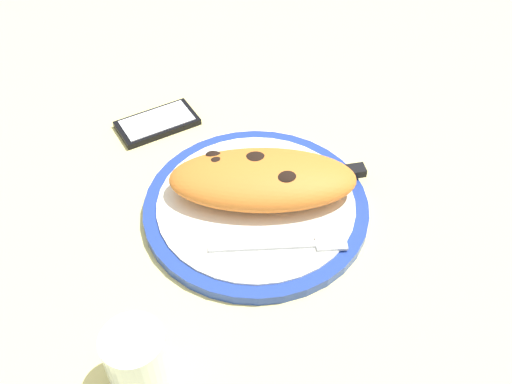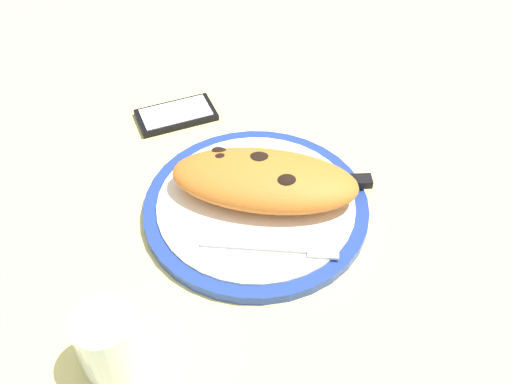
# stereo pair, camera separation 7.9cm
# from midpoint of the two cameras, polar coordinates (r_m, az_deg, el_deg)

# --- Properties ---
(ground_plane) EXTENTS (1.50, 1.50, 0.03)m
(ground_plane) POSITION_cam_midpoint_polar(r_m,az_deg,el_deg) (0.83, -2.73, -2.67)
(ground_plane) COLOR #E5D684
(plate) EXTENTS (0.31, 0.31, 0.02)m
(plate) POSITION_cam_midpoint_polar(r_m,az_deg,el_deg) (0.81, -2.78, -1.57)
(plate) COLOR #233D99
(plate) RESTS_ON ground_plane
(calzone) EXTENTS (0.26, 0.12, 0.05)m
(calzone) POSITION_cam_midpoint_polar(r_m,az_deg,el_deg) (0.80, -2.20, 1.11)
(calzone) COLOR orange
(calzone) RESTS_ON plate
(fork) EXTENTS (0.18, 0.02, 0.00)m
(fork) POSITION_cam_midpoint_polar(r_m,az_deg,el_deg) (0.76, 0.39, -5.31)
(fork) COLOR silver
(fork) RESTS_ON plate
(knife) EXTENTS (0.23, 0.06, 0.01)m
(knife) POSITION_cam_midpoint_polar(r_m,az_deg,el_deg) (0.83, 2.60, 1.24)
(knife) COLOR silver
(knife) RESTS_ON plate
(smartphone) EXTENTS (0.14, 0.12, 0.01)m
(smartphone) POSITION_cam_midpoint_polar(r_m,az_deg,el_deg) (0.97, -11.81, 6.42)
(smartphone) COLOR black
(smartphone) RESTS_ON ground_plane
(water_glass) EXTENTS (0.07, 0.07, 0.08)m
(water_glass) POSITION_cam_midpoint_polar(r_m,az_deg,el_deg) (0.67, -14.81, -15.79)
(water_glass) COLOR silver
(water_glass) RESTS_ON ground_plane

